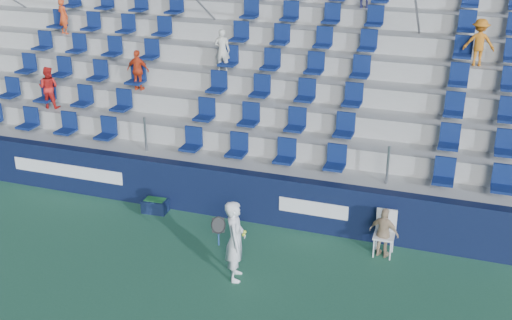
{
  "coord_description": "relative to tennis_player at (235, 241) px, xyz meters",
  "views": [
    {
      "loc": [
        4.56,
        -9.64,
        7.14
      ],
      "look_at": [
        0.2,
        2.8,
        1.7
      ],
      "focal_mm": 45.0,
      "sensor_mm": 36.0,
      "label": 1
    }
  ],
  "objects": [
    {
      "name": "ball_bin",
      "position": [
        -2.89,
        2.08,
        -0.67
      ],
      "size": [
        0.62,
        0.43,
        0.34
      ],
      "color": "#0F1937",
      "rests_on": "ground"
    },
    {
      "name": "grandstand",
      "position": [
        -0.52,
        7.57,
        1.28
      ],
      "size": [
        24.0,
        8.17,
        6.63
      ],
      "color": "#A6A6A0",
      "rests_on": "ground"
    },
    {
      "name": "line_judge_chair",
      "position": [
        2.66,
        1.99,
        -0.29
      ],
      "size": [
        0.45,
        0.46,
        0.99
      ],
      "color": "white",
      "rests_on": "ground"
    },
    {
      "name": "sponsor_wall",
      "position": [
        -0.51,
        2.48,
        -0.25
      ],
      "size": [
        24.0,
        0.32,
        1.2
      ],
      "color": "#0E1634",
      "rests_on": "ground"
    },
    {
      "name": "tennis_player",
      "position": [
        0.0,
        0.0,
        0.0
      ],
      "size": [
        0.69,
        0.72,
        1.7
      ],
      "color": "white",
      "rests_on": "ground"
    },
    {
      "name": "line_judge",
      "position": [
        2.66,
        1.83,
        -0.3
      ],
      "size": [
        0.7,
        0.43,
        1.12
      ],
      "primitive_type": "imported",
      "rotation": [
        0.0,
        0.0,
        2.89
      ],
      "color": "tan",
      "rests_on": "ground"
    },
    {
      "name": "ground",
      "position": [
        -0.51,
        -0.67,
        -0.85
      ],
      "size": [
        70.0,
        70.0,
        0.0
      ],
      "primitive_type": "plane",
      "color": "#2A6246",
      "rests_on": "ground"
    }
  ]
}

